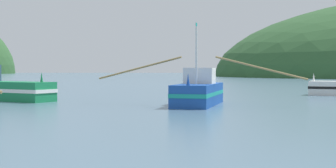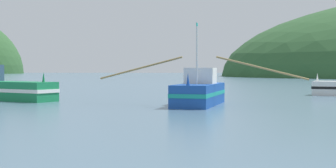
# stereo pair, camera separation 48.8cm
# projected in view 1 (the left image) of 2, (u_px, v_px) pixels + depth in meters

# --- Properties ---
(fishing_boat_blue) EXTENTS (13.06, 7.26, 5.07)m
(fishing_boat_blue) POSITION_uv_depth(u_px,v_px,m) (198.00, 92.00, 31.10)
(fishing_boat_blue) COLOR #19479E
(fishing_boat_blue) RESTS_ON ground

